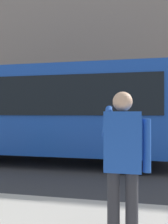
{
  "coord_description": "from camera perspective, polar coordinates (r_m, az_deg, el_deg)",
  "views": [
    {
      "loc": [
        0.34,
        7.34,
        1.61
      ],
      "look_at": [
        1.78,
        0.07,
        1.64
      ],
      "focal_mm": 37.03,
      "sensor_mm": 36.0,
      "label": 1
    }
  ],
  "objects": [
    {
      "name": "building_facade_far",
      "position": [
        14.8,
        12.6,
        16.96
      ],
      "size": [
        28.0,
        1.55,
        12.0
      ],
      "color": "gray",
      "rests_on": "ground_plane"
    },
    {
      "name": "ground_plane",
      "position": [
        7.52,
        13.84,
        -12.61
      ],
      "size": [
        60.0,
        60.0,
        0.0
      ],
      "primitive_type": "plane",
      "color": "#38383A"
    },
    {
      "name": "red_bus",
      "position": [
        7.87,
        -11.06,
        0.28
      ],
      "size": [
        9.05,
        2.54,
        3.08
      ],
      "color": "#1947AD",
      "rests_on": "ground_plane"
    },
    {
      "name": "pedestrian_photographer",
      "position": [
        2.64,
        9.58,
        -10.54
      ],
      "size": [
        0.53,
        0.52,
        1.7
      ],
      "color": "#2D2D33",
      "rests_on": "sidewalk_curb"
    }
  ]
}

